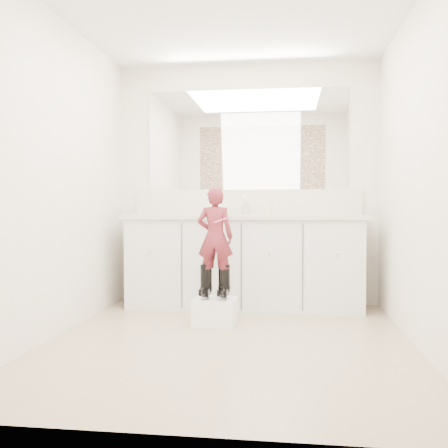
# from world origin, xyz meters

# --- Properties ---
(floor) EXTENTS (3.00, 3.00, 0.00)m
(floor) POSITION_xyz_m (0.00, 0.00, 0.00)
(floor) COLOR #937A60
(floor) RESTS_ON ground
(ceiling) EXTENTS (3.00, 3.00, 0.00)m
(ceiling) POSITION_xyz_m (0.00, 0.00, 2.40)
(ceiling) COLOR white
(ceiling) RESTS_ON wall_back
(wall_back) EXTENTS (2.60, 0.00, 2.60)m
(wall_back) POSITION_xyz_m (0.00, 1.50, 1.20)
(wall_back) COLOR beige
(wall_back) RESTS_ON floor
(wall_front) EXTENTS (2.60, 0.00, 2.60)m
(wall_front) POSITION_xyz_m (0.00, -1.50, 1.20)
(wall_front) COLOR beige
(wall_front) RESTS_ON floor
(wall_left) EXTENTS (0.00, 3.00, 3.00)m
(wall_left) POSITION_xyz_m (-1.30, 0.00, 1.20)
(wall_left) COLOR beige
(wall_left) RESTS_ON floor
(wall_right) EXTENTS (0.00, 3.00, 3.00)m
(wall_right) POSITION_xyz_m (1.30, 0.00, 1.20)
(wall_right) COLOR beige
(wall_right) RESTS_ON floor
(vanity_cabinet) EXTENTS (2.20, 0.55, 0.85)m
(vanity_cabinet) POSITION_xyz_m (0.00, 1.23, 0.42)
(vanity_cabinet) COLOR silver
(vanity_cabinet) RESTS_ON floor
(countertop) EXTENTS (2.28, 0.58, 0.04)m
(countertop) POSITION_xyz_m (0.00, 1.21, 0.87)
(countertop) COLOR beige
(countertop) RESTS_ON vanity_cabinet
(backsplash) EXTENTS (2.28, 0.03, 0.25)m
(backsplash) POSITION_xyz_m (0.00, 1.49, 1.02)
(backsplash) COLOR beige
(backsplash) RESTS_ON countertop
(mirror) EXTENTS (2.00, 0.02, 1.00)m
(mirror) POSITION_xyz_m (0.00, 1.49, 1.64)
(mirror) COLOR white
(mirror) RESTS_ON wall_back
(dot_panel) EXTENTS (2.00, 0.01, 1.20)m
(dot_panel) POSITION_xyz_m (0.00, -1.49, 1.65)
(dot_panel) COLOR #472819
(dot_panel) RESTS_ON wall_front
(faucet) EXTENTS (0.08, 0.08, 0.10)m
(faucet) POSITION_xyz_m (0.00, 1.38, 0.94)
(faucet) COLOR silver
(faucet) RESTS_ON countertop
(cup) EXTENTS (0.15, 0.15, 0.11)m
(cup) POSITION_xyz_m (0.23, 1.28, 0.94)
(cup) COLOR beige
(cup) RESTS_ON countertop
(soap_bottle) EXTENTS (0.10, 0.10, 0.18)m
(soap_bottle) POSITION_xyz_m (-0.23, 1.25, 0.98)
(soap_bottle) COLOR white
(soap_bottle) RESTS_ON countertop
(step_stool) EXTENTS (0.34, 0.29, 0.21)m
(step_stool) POSITION_xyz_m (-0.18, 0.49, 0.11)
(step_stool) COLOR white
(step_stool) RESTS_ON floor
(boot_left) EXTENTS (0.11, 0.19, 0.28)m
(boot_left) POSITION_xyz_m (-0.25, 0.51, 0.35)
(boot_left) COLOR black
(boot_left) RESTS_ON step_stool
(boot_right) EXTENTS (0.11, 0.19, 0.28)m
(boot_right) POSITION_xyz_m (-0.10, 0.51, 0.35)
(boot_right) COLOR black
(boot_right) RESTS_ON step_stool
(toddler) EXTENTS (0.30, 0.21, 0.81)m
(toddler) POSITION_xyz_m (-0.18, 0.51, 0.72)
(toddler) COLOR #AB343B
(toddler) RESTS_ON step_stool
(toothbrush) EXTENTS (0.14, 0.02, 0.06)m
(toothbrush) POSITION_xyz_m (-0.11, 0.43, 0.86)
(toothbrush) COLOR pink
(toothbrush) RESTS_ON toddler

